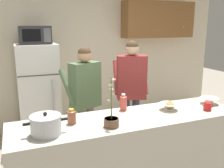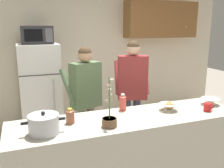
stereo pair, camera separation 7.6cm
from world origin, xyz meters
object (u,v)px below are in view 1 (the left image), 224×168
at_px(bottle_near_edge, 72,116).
at_px(bottle_mid_counter, 123,102).
at_px(person_by_sink, 131,83).
at_px(empty_bowl, 209,100).
at_px(coffee_mug, 208,106).
at_px(microwave, 35,35).
at_px(bread_bowl, 169,106).
at_px(cooking_pot, 46,125).
at_px(potted_orchid, 111,120).
at_px(refrigerator, 39,93).
at_px(person_near_pot, 85,91).

height_order(bottle_near_edge, bottle_mid_counter, bottle_mid_counter).
distance_m(person_by_sink, empty_bowl, 1.12).
xyz_separation_m(coffee_mug, bottle_near_edge, (-1.57, 0.19, 0.03)).
distance_m(microwave, bread_bowl, 2.34).
xyz_separation_m(cooking_pot, bottle_near_edge, (0.27, 0.16, -0.01)).
relative_size(microwave, potted_orchid, 0.97).
xyz_separation_m(person_by_sink, bottle_near_edge, (-1.11, -0.89, -0.06)).
bearing_deg(coffee_mug, refrigerator, 130.99).
xyz_separation_m(microwave, person_by_sink, (1.26, -0.88, -0.69)).
height_order(cooking_pot, bottle_near_edge, cooking_pot).
xyz_separation_m(person_near_pot, bottle_near_edge, (-0.38, -0.85, -0.01)).
xyz_separation_m(person_by_sink, empty_bowl, (0.66, -0.90, -0.09)).
bearing_deg(potted_orchid, bread_bowl, 13.97).
xyz_separation_m(person_near_pot, cooking_pot, (-0.66, -1.01, 0.00)).
distance_m(bottle_mid_counter, potted_orchid, 0.50).
relative_size(person_by_sink, cooking_pot, 4.25).
bearing_deg(bread_bowl, empty_bowl, 0.45).
distance_m(bottle_near_edge, potted_orchid, 0.41).
height_order(refrigerator, coffee_mug, refrigerator).
bearing_deg(person_near_pot, bread_bowl, -48.10).
bearing_deg(refrigerator, cooking_pot, -93.65).
bearing_deg(bread_bowl, refrigerator, 125.96).
bearing_deg(bottle_near_edge, empty_bowl, -0.37).
xyz_separation_m(empty_bowl, potted_orchid, (-1.42, -0.21, 0.02)).
bearing_deg(microwave, bottle_near_edge, -85.15).
distance_m(person_near_pot, cooking_pot, 1.21).
height_order(cooking_pot, bread_bowl, cooking_pot).
height_order(microwave, bottle_mid_counter, microwave).
distance_m(bread_bowl, potted_orchid, 0.84).
height_order(cooking_pot, empty_bowl, cooking_pot).
distance_m(bread_bowl, bottle_mid_counter, 0.54).
bearing_deg(potted_orchid, refrigerator, 103.86).
bearing_deg(bread_bowl, coffee_mug, -23.35).
bearing_deg(cooking_pot, bottle_mid_counter, 20.10).
distance_m(empty_bowl, bottle_near_edge, 1.77).
height_order(microwave, cooking_pot, microwave).
xyz_separation_m(cooking_pot, coffee_mug, (1.85, -0.03, -0.04)).
height_order(refrigerator, cooking_pot, refrigerator).
height_order(coffee_mug, empty_bowl, coffee_mug).
height_order(microwave, empty_bowl, microwave).
height_order(person_near_pot, cooking_pot, person_near_pot).
height_order(cooking_pot, potted_orchid, potted_orchid).
distance_m(bread_bowl, empty_bowl, 0.61).
relative_size(empty_bowl, bottle_mid_counter, 1.16).
bearing_deg(bread_bowl, cooking_pot, -174.18).
height_order(person_near_pot, bottle_mid_counter, person_near_pot).
xyz_separation_m(microwave, potted_orchid, (0.49, -1.98, -0.76)).
height_order(refrigerator, potted_orchid, refrigerator).
relative_size(empty_bowl, bottle_near_edge, 1.45).
bearing_deg(bottle_mid_counter, bottle_near_edge, -164.79).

